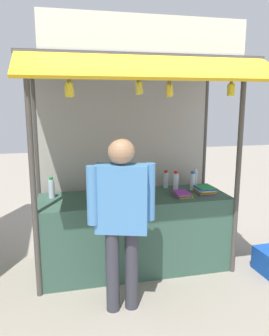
# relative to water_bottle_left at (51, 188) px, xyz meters

# --- Properties ---
(ground_plane) EXTENTS (20.00, 20.00, 0.00)m
(ground_plane) POSITION_rel_water_bottle_left_xyz_m (0.98, -0.16, -1.04)
(ground_plane) COLOR #9E9384
(stall_counter) EXTENTS (2.28, 0.79, 0.92)m
(stall_counter) POSITION_rel_water_bottle_left_xyz_m (0.98, -0.16, -0.58)
(stall_counter) COLOR #385B4C
(stall_counter) RESTS_ON ground
(stall_structure) EXTENTS (2.48, 1.67, 2.86)m
(stall_structure) POSITION_rel_water_bottle_left_xyz_m (0.98, -0.01, 0.71)
(stall_structure) COLOR #4C4742
(stall_structure) RESTS_ON ground
(water_bottle_left) EXTENTS (0.07, 0.07, 0.25)m
(water_bottle_left) POSITION_rel_water_bottle_left_xyz_m (0.00, 0.00, 0.00)
(water_bottle_left) COLOR silver
(water_bottle_left) RESTS_ON stall_counter
(water_bottle_back_right) EXTENTS (0.07, 0.07, 0.25)m
(water_bottle_back_right) POSITION_rel_water_bottle_left_xyz_m (1.78, -0.04, -0.00)
(water_bottle_back_right) COLOR silver
(water_bottle_back_right) RESTS_ON stall_counter
(water_bottle_back_left) EXTENTS (0.06, 0.06, 0.23)m
(water_bottle_back_left) POSITION_rel_water_bottle_left_xyz_m (1.90, 0.17, -0.01)
(water_bottle_back_left) COLOR silver
(water_bottle_back_left) RESTS_ON stall_counter
(water_bottle_center) EXTENTS (0.07, 0.07, 0.26)m
(water_bottle_center) POSITION_rel_water_bottle_left_xyz_m (1.55, -0.03, 0.00)
(water_bottle_center) COLOR silver
(water_bottle_center) RESTS_ON stall_counter
(water_bottle_rear_center) EXTENTS (0.06, 0.06, 0.22)m
(water_bottle_rear_center) POSITION_rel_water_bottle_left_xyz_m (0.81, 0.11, -0.01)
(water_bottle_rear_center) COLOR silver
(water_bottle_rear_center) RESTS_ON stall_counter
(water_bottle_front_right) EXTENTS (0.07, 0.07, 0.24)m
(water_bottle_front_right) POSITION_rel_water_bottle_left_xyz_m (1.47, 0.14, -0.01)
(water_bottle_front_right) COLOR silver
(water_bottle_front_right) RESTS_ON stall_counter
(magazine_stack_mid_right) EXTENTS (0.26, 0.25, 0.06)m
(magazine_stack_mid_right) POSITION_rel_water_bottle_left_xyz_m (1.05, -0.23, -0.09)
(magazine_stack_mid_right) COLOR green
(magazine_stack_mid_right) RESTS_ON stall_counter
(magazine_stack_front_left) EXTENTS (0.23, 0.28, 0.08)m
(magazine_stack_front_left) POSITION_rel_water_bottle_left_xyz_m (1.87, -0.21, -0.08)
(magazine_stack_front_left) COLOR purple
(magazine_stack_front_left) RESTS_ON stall_counter
(magazine_stack_far_left) EXTENTS (0.20, 0.27, 0.05)m
(magazine_stack_far_left) POSITION_rel_water_bottle_left_xyz_m (1.54, -0.28, -0.09)
(magazine_stack_far_left) COLOR yellow
(magazine_stack_far_left) RESTS_ON stall_counter
(banana_bunch_inner_left) EXTENTS (0.09, 0.09, 0.29)m
(banana_bunch_inner_left) POSITION_rel_water_bottle_left_xyz_m (1.22, -0.66, 1.13)
(banana_bunch_inner_left) COLOR #332D23
(banana_bunch_inner_right) EXTENTS (0.11, 0.11, 0.29)m
(banana_bunch_inner_right) POSITION_rel_water_bottle_left_xyz_m (0.23, -0.66, 1.13)
(banana_bunch_inner_right) COLOR #332D23
(banana_bunch_leftmost) EXTENTS (0.10, 0.10, 0.28)m
(banana_bunch_leftmost) POSITION_rel_water_bottle_left_xyz_m (1.91, -0.66, 1.14)
(banana_bunch_leftmost) COLOR #332D23
(banana_bunch_rightmost) EXTENTS (0.10, 0.10, 0.26)m
(banana_bunch_rightmost) POSITION_rel_water_bottle_left_xyz_m (0.91, -0.66, 1.15)
(banana_bunch_rightmost) COLOR #332D23
(vendor_person) EXTENTS (0.65, 0.35, 1.73)m
(vendor_person) POSITION_rel_water_bottle_left_xyz_m (0.66, -0.99, 0.00)
(vendor_person) COLOR #383842
(vendor_person) RESTS_ON ground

